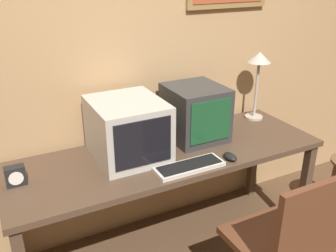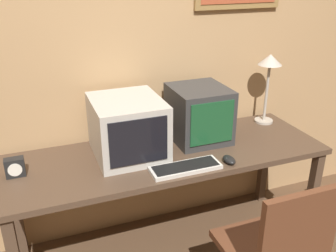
# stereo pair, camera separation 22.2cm
# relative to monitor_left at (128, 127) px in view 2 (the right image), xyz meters

# --- Properties ---
(wall_back) EXTENTS (8.00, 0.08, 2.60)m
(wall_back) POSITION_rel_monitor_left_xyz_m (0.23, 0.32, 0.39)
(wall_back) COLOR tan
(wall_back) RESTS_ON ground_plane
(desk) EXTENTS (1.95, 0.65, 0.74)m
(desk) POSITION_rel_monitor_left_xyz_m (0.23, -0.07, -0.25)
(desk) COLOR #4C3828
(desk) RESTS_ON ground_plane
(monitor_left) EXTENTS (0.40, 0.46, 0.35)m
(monitor_left) POSITION_rel_monitor_left_xyz_m (0.00, 0.00, 0.00)
(monitor_left) COLOR #B7B2A8
(monitor_left) RESTS_ON desk
(monitor_right) EXTENTS (0.35, 0.38, 0.35)m
(monitor_right) POSITION_rel_monitor_left_xyz_m (0.48, 0.04, 0.00)
(monitor_right) COLOR #333333
(monitor_right) RESTS_ON desk
(keyboard_main) EXTENTS (0.40, 0.14, 0.03)m
(keyboard_main) POSITION_rel_monitor_left_xyz_m (0.24, -0.30, -0.16)
(keyboard_main) COLOR beige
(keyboard_main) RESTS_ON desk
(mouse_near_keyboard) EXTENTS (0.06, 0.10, 0.04)m
(mouse_near_keyboard) POSITION_rel_monitor_left_xyz_m (0.51, -0.32, -0.15)
(mouse_near_keyboard) COLOR black
(mouse_near_keyboard) RESTS_ON desk
(desk_clock) EXTENTS (0.10, 0.06, 0.11)m
(desk_clock) POSITION_rel_monitor_left_xyz_m (-0.64, -0.04, -0.12)
(desk_clock) COLOR black
(desk_clock) RESTS_ON desk
(desk_lamp) EXTENTS (0.16, 0.16, 0.50)m
(desk_lamp) POSITION_rel_monitor_left_xyz_m (1.05, 0.13, 0.22)
(desk_lamp) COLOR #B2A899
(desk_lamp) RESTS_ON desk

